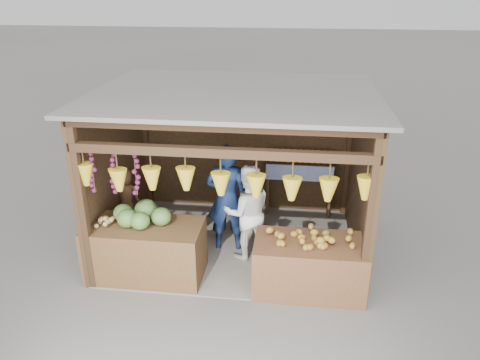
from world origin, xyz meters
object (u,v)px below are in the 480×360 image
(vendor_seated, at_px, (127,197))
(counter_left, at_px, (146,251))
(man_standing, at_px, (227,198))
(counter_right, at_px, (309,266))
(woman_standing, at_px, (248,212))

(vendor_seated, bearing_deg, counter_left, 129.51)
(man_standing, bearing_deg, vendor_seated, -8.27)
(counter_left, height_order, counter_right, counter_left)
(counter_right, bearing_deg, counter_left, 178.90)
(counter_right, distance_m, man_standing, 1.76)
(counter_left, bearing_deg, woman_standing, 26.53)
(counter_right, bearing_deg, woman_standing, 141.55)
(woman_standing, bearing_deg, vendor_seated, -23.69)
(man_standing, height_order, vendor_seated, man_standing)
(counter_left, xyz_separation_m, counter_right, (2.45, -0.05, -0.04))
(man_standing, xyz_separation_m, woman_standing, (0.36, -0.22, -0.12))
(counter_right, height_order, woman_standing, woman_standing)
(woman_standing, height_order, vendor_seated, woman_standing)
(counter_left, relative_size, man_standing, 0.93)
(woman_standing, relative_size, vendor_seated, 1.63)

